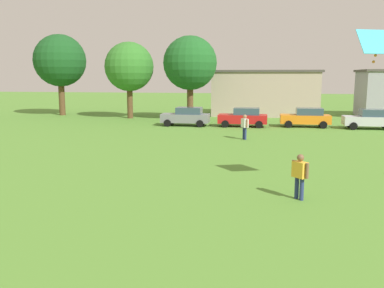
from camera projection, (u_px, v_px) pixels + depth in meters
ground_plane at (216, 137)px, 30.60m from camera, size 160.00×160.00×0.00m
adult_bystander at (300, 173)px, 15.00m from camera, size 0.59×0.64×1.68m
bystander_midfield at (245, 125)px, 29.34m from camera, size 0.56×0.76×1.77m
kite at (378, 43)px, 14.48m from camera, size 1.52×1.06×1.18m
parked_car_gray_0 at (186, 116)px, 37.51m from camera, size 4.30×2.02×1.68m
parked_car_red_1 at (244, 117)px, 36.85m from camera, size 4.30×2.02×1.68m
parked_car_orange_2 at (306, 117)px, 36.62m from camera, size 4.30×2.02×1.68m
parked_car_silver_3 at (371, 119)px, 35.22m from camera, size 4.30×2.02×1.68m
tree_far_left at (60, 61)px, 46.99m from camera, size 5.86×5.86×9.13m
tree_center at (129, 67)px, 43.59m from camera, size 5.14×5.14×8.01m
tree_far_right at (190, 63)px, 41.93m from camera, size 5.45×5.45×8.49m
house_right at (265, 93)px, 47.95m from camera, size 12.13×7.28×5.11m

